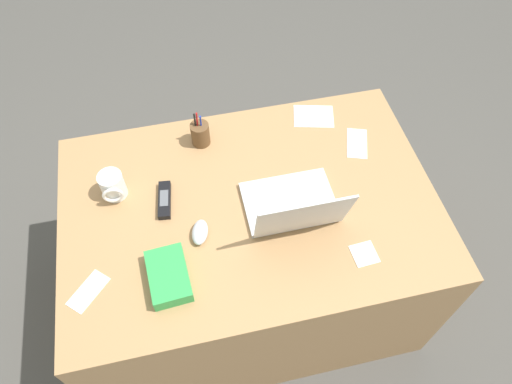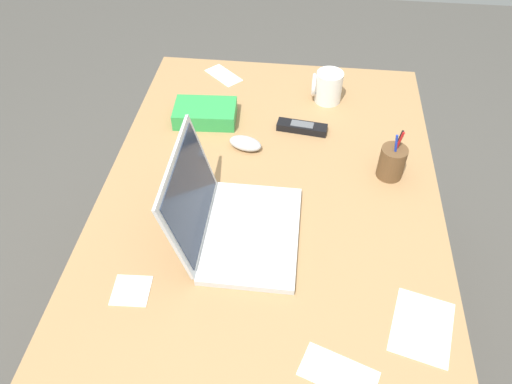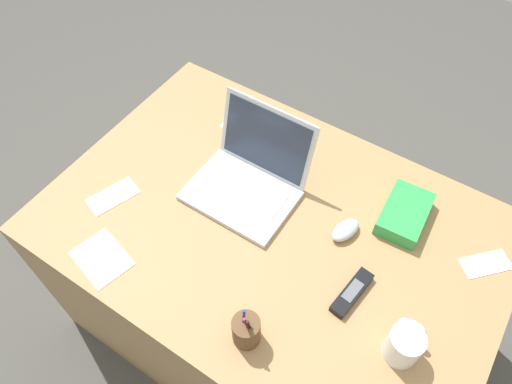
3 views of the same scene
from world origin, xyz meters
TOP-DOWN VIEW (x-y plane):
  - ground_plane at (0.00, 0.00)m, footprint 6.00×6.00m
  - desk at (0.00, 0.00)m, footprint 1.40×0.95m
  - laptop at (-0.14, 0.08)m, footprint 0.33×0.30m
  - computer_mouse at (0.20, 0.09)m, footprint 0.08×0.11m
  - coffee_mug_white at (0.48, -0.15)m, footprint 0.09×0.10m
  - cordless_phone at (0.31, -0.08)m, footprint 0.06×0.16m
  - pen_holder at (0.13, -0.34)m, footprint 0.07×0.07m
  - snack_bag at (0.33, 0.24)m, footprint 0.14×0.21m
  - paper_note_near_laptop at (-0.34, 0.29)m, footprint 0.09×0.09m
  - paper_note_left at (0.59, 0.22)m, footprint 0.15×0.15m
  - paper_note_right at (-0.36, -0.38)m, footprint 0.19×0.16m
  - paper_note_front at (-0.49, -0.19)m, footprint 0.13×0.18m

SIDE VIEW (x-z plane):
  - ground_plane at x=0.00m, z-range 0.00..0.00m
  - desk at x=0.00m, z-range 0.00..0.75m
  - paper_note_near_laptop at x=-0.34m, z-range 0.75..0.75m
  - paper_note_left at x=0.59m, z-range 0.75..0.75m
  - paper_note_right at x=-0.36m, z-range 0.75..0.75m
  - paper_note_front at x=-0.49m, z-range 0.75..0.75m
  - cordless_phone at x=0.31m, z-range 0.75..0.78m
  - computer_mouse at x=0.20m, z-range 0.75..0.79m
  - snack_bag at x=0.33m, z-range 0.75..0.80m
  - pen_holder at x=0.13m, z-range 0.72..0.88m
  - laptop at x=-0.14m, z-range 0.68..0.93m
  - coffee_mug_white at x=0.48m, z-range 0.75..0.86m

